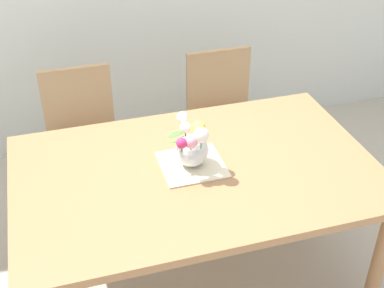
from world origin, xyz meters
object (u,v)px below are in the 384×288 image
at_px(dining_table, 196,183).
at_px(flower_vase, 192,146).
at_px(chair_right, 223,111).
at_px(chair_left, 83,132).

height_order(dining_table, flower_vase, flower_vase).
xyz_separation_m(dining_table, chair_right, (0.45, 0.88, -0.16)).
relative_size(dining_table, chair_left, 1.89).
bearing_deg(dining_table, flower_vase, 123.12).
xyz_separation_m(chair_left, chair_right, (0.90, 0.00, 0.00)).
bearing_deg(chair_right, chair_left, 0.00).
xyz_separation_m(dining_table, chair_left, (-0.45, 0.88, -0.16)).
relative_size(dining_table, chair_right, 1.89).
height_order(chair_left, chair_right, same).
bearing_deg(dining_table, chair_left, 117.15).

